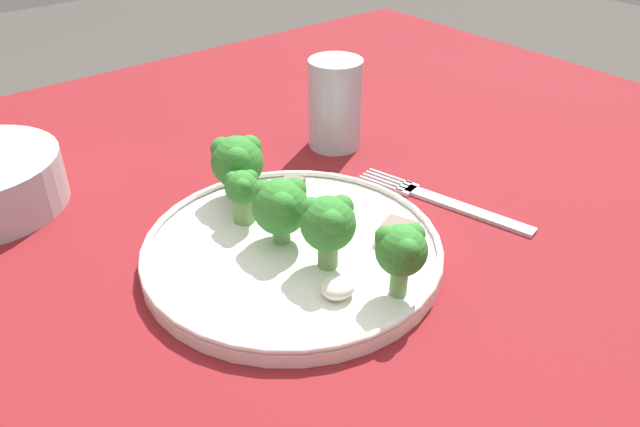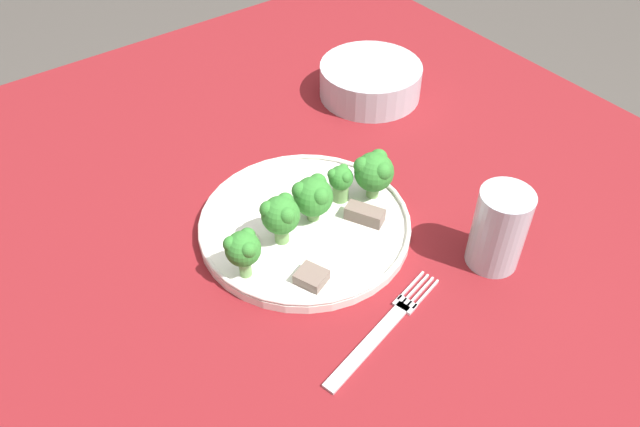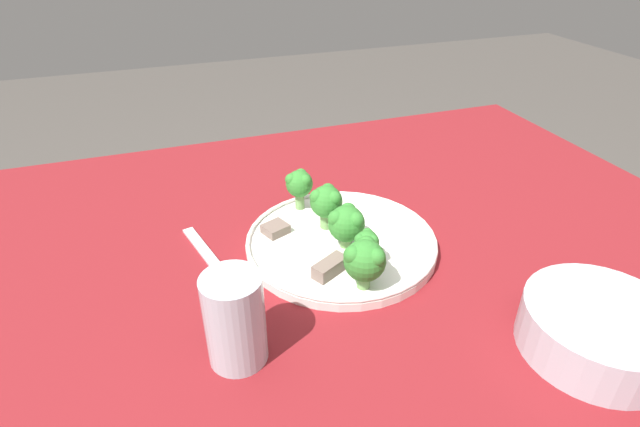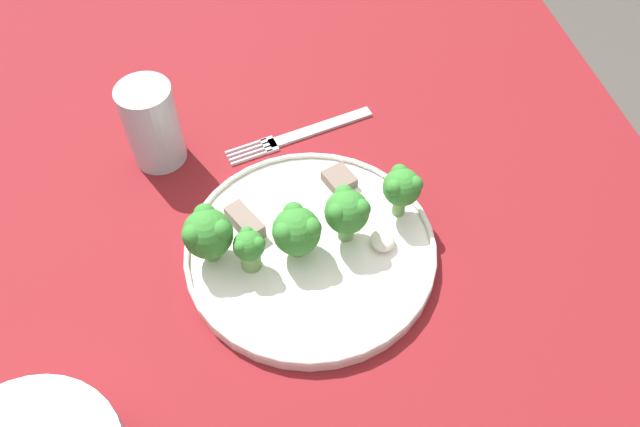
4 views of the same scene
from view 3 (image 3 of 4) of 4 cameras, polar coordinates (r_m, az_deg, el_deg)
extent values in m
cube|color=maroon|center=(0.66, 1.11, -8.67)|extent=(1.24, 1.00, 0.03)
cylinder|color=brown|center=(1.41, 16.24, -4.15)|extent=(0.06, 0.06, 0.71)
cylinder|color=brown|center=(1.27, -32.44, -13.54)|extent=(0.06, 0.06, 0.71)
cylinder|color=white|center=(0.70, 2.42, -3.49)|extent=(0.27, 0.27, 0.01)
torus|color=white|center=(0.70, 2.44, -2.88)|extent=(0.27, 0.27, 0.01)
cube|color=silver|center=(0.71, -12.96, -4.37)|extent=(0.05, 0.14, 0.00)
cube|color=silver|center=(0.66, -10.68, -7.38)|extent=(0.03, 0.02, 0.00)
cube|color=silver|center=(0.64, -10.51, -8.99)|extent=(0.02, 0.05, 0.00)
cube|color=silver|center=(0.64, -9.96, -8.78)|extent=(0.02, 0.05, 0.00)
cube|color=silver|center=(0.64, -9.40, -8.58)|extent=(0.02, 0.05, 0.00)
cube|color=silver|center=(0.64, -8.85, -8.38)|extent=(0.02, 0.05, 0.00)
cylinder|color=#B7BCC6|center=(0.62, 29.23, -11.50)|extent=(0.16, 0.16, 0.05)
cylinder|color=silver|center=(0.62, 29.14, -11.75)|extent=(0.13, 0.13, 0.04)
cylinder|color=#B2C1CC|center=(0.52, -9.70, -11.85)|extent=(0.06, 0.06, 0.11)
cylinder|color=silver|center=(0.54, -9.50, -13.45)|extent=(0.05, 0.05, 0.06)
cylinder|color=#709E56|center=(0.77, -2.33, 1.55)|extent=(0.01, 0.01, 0.03)
sphere|color=#337F2D|center=(0.75, -2.38, 3.43)|extent=(0.04, 0.04, 0.04)
sphere|color=#337F2D|center=(0.75, -3.30, 3.90)|extent=(0.02, 0.02, 0.02)
sphere|color=#337F2D|center=(0.74, -1.69, 3.77)|extent=(0.02, 0.02, 0.02)
sphere|color=#337F2D|center=(0.76, -2.20, 4.47)|extent=(0.02, 0.02, 0.02)
cylinder|color=#709E56|center=(0.61, 5.01, -7.52)|extent=(0.02, 0.02, 0.02)
sphere|color=#337F2D|center=(0.60, 5.14, -5.37)|extent=(0.05, 0.05, 0.05)
sphere|color=#337F2D|center=(0.59, 3.81, -4.78)|extent=(0.02, 0.02, 0.02)
sphere|color=#337F2D|center=(0.58, 6.42, -5.04)|extent=(0.02, 0.02, 0.02)
sphere|color=#337F2D|center=(0.60, 5.33, -3.63)|extent=(0.02, 0.02, 0.02)
cylinder|color=#709E56|center=(0.72, 0.71, -0.65)|extent=(0.02, 0.02, 0.03)
sphere|color=#337F2D|center=(0.71, 0.73, 1.37)|extent=(0.05, 0.05, 0.05)
sphere|color=#337F2D|center=(0.70, -0.35, 1.92)|extent=(0.02, 0.02, 0.02)
sphere|color=#337F2D|center=(0.69, 1.62, 1.74)|extent=(0.02, 0.02, 0.02)
sphere|color=#337F2D|center=(0.71, 0.92, 2.65)|extent=(0.02, 0.02, 0.02)
cylinder|color=#709E56|center=(0.65, 5.23, -5.00)|extent=(0.02, 0.02, 0.02)
sphere|color=#337F2D|center=(0.63, 5.33, -3.30)|extent=(0.03, 0.03, 0.03)
sphere|color=#337F2D|center=(0.63, 4.56, -2.93)|extent=(0.01, 0.01, 0.01)
sphere|color=#337F2D|center=(0.63, 6.07, -3.08)|extent=(0.01, 0.01, 0.01)
sphere|color=#337F2D|center=(0.64, 5.44, -2.28)|extent=(0.01, 0.01, 0.01)
cylinder|color=#709E56|center=(0.68, 2.98, -3.05)|extent=(0.02, 0.02, 0.02)
sphere|color=#337F2D|center=(0.67, 3.04, -1.17)|extent=(0.05, 0.05, 0.05)
sphere|color=#337F2D|center=(0.66, 1.86, -0.58)|extent=(0.02, 0.02, 0.02)
sphere|color=#337F2D|center=(0.66, 4.10, -0.80)|extent=(0.02, 0.02, 0.02)
sphere|color=#337F2D|center=(0.68, 3.23, 0.31)|extent=(0.02, 0.02, 0.02)
cube|color=#756056|center=(0.71, -5.11, -1.76)|extent=(0.04, 0.04, 0.01)
cube|color=#756056|center=(0.63, 0.67, -6.13)|extent=(0.05, 0.04, 0.02)
ellipsoid|color=silver|center=(0.76, 1.14, 0.61)|extent=(0.03, 0.03, 0.02)
camera|label=1|loc=(1.02, 9.98, 27.09)|focal=35.00mm
camera|label=2|loc=(0.90, -43.44, 34.40)|focal=35.00mm
camera|label=4|loc=(0.76, 40.34, 37.04)|focal=35.00mm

